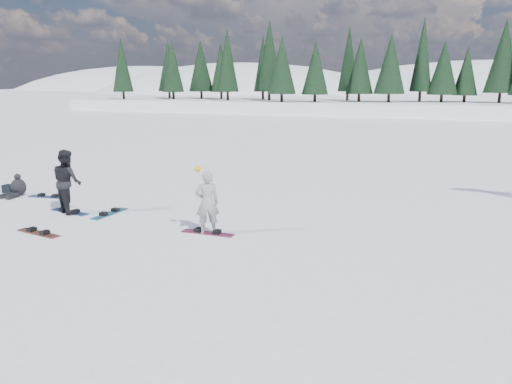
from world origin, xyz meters
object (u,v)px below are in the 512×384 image
(snowboard_loose_c, at_px, (48,197))
(snowboard_loose_a, at_px, (110,214))
(snowboarder_man, at_px, (67,181))
(snowboard_loose_b, at_px, (38,233))
(seated_rider, at_px, (17,187))
(snowboarder_woman, at_px, (207,202))
(gear_bag, at_px, (9,189))

(snowboard_loose_c, distance_m, snowboard_loose_a, 3.70)
(snowboarder_man, bearing_deg, snowboard_loose_b, 136.73)
(seated_rider, bearing_deg, snowboard_loose_a, -9.38)
(snowboard_loose_b, bearing_deg, seated_rider, 151.20)
(snowboarder_woman, distance_m, gear_bag, 9.48)
(snowboard_loose_c, bearing_deg, snowboarder_woman, -22.33)
(seated_rider, bearing_deg, snowboarder_woman, -9.23)
(snowboarder_woman, relative_size, snowboarder_man, 0.94)
(gear_bag, distance_m, snowboard_loose_a, 5.58)
(snowboarder_woman, xyz_separation_m, seated_rider, (-8.56, 1.61, -0.58))
(snowboard_loose_a, bearing_deg, snowboarder_man, 104.66)
(snowboarder_man, relative_size, gear_bag, 4.50)
(seated_rider, bearing_deg, gear_bag, 161.61)
(snowboard_loose_c, distance_m, snowboard_loose_b, 4.63)
(snowboarder_woman, xyz_separation_m, snowboard_loose_c, (-7.34, 1.81, -0.87))
(snowboard_loose_a, bearing_deg, gear_bag, 80.27)
(seated_rider, relative_size, gear_bag, 2.15)
(snowboarder_man, distance_m, snowboard_loose_a, 1.68)
(snowboarder_woman, xyz_separation_m, snowboard_loose_b, (-4.33, -1.71, -0.87))
(snowboard_loose_c, bearing_deg, gear_bag, 170.06)
(snowboard_loose_b, xyz_separation_m, snowboard_loose_a, (0.52, 2.41, 0.00))
(snowboard_loose_c, bearing_deg, snowboarder_man, -40.83)
(snowboard_loose_c, height_order, snowboard_loose_b, same)
(seated_rider, distance_m, snowboard_loose_c, 1.28)
(snowboarder_woman, height_order, snowboard_loose_c, snowboarder_woman)
(gear_bag, height_order, snowboard_loose_c, gear_bag)
(gear_bag, xyz_separation_m, snowboard_loose_a, (5.46, -1.16, -0.14))
(snowboard_loose_b, bearing_deg, snowboard_loose_a, 87.09)
(seated_rider, height_order, gear_bag, seated_rider)
(snowboarder_man, bearing_deg, snowboard_loose_c, -6.35)
(snowboarder_woman, bearing_deg, snowboard_loose_a, -45.09)
(gear_bag, bearing_deg, snowboard_loose_a, -12.00)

